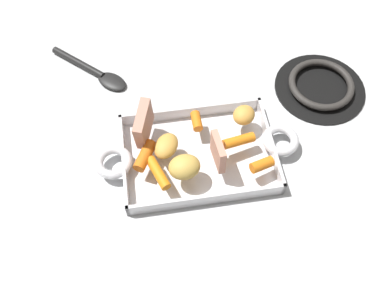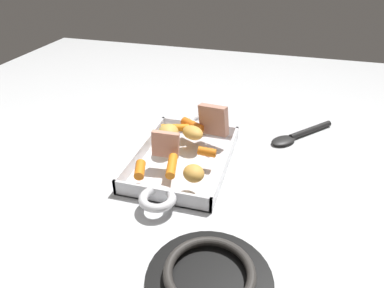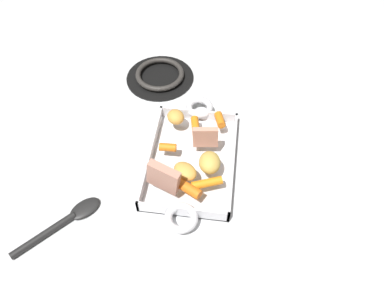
% 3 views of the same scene
% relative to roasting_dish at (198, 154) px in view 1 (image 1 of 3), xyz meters
% --- Properties ---
extents(ground_plane, '(1.92, 1.92, 0.00)m').
position_rel_roasting_dish_xyz_m(ground_plane, '(0.00, 0.00, -0.01)').
color(ground_plane, silver).
extents(roasting_dish, '(0.42, 0.21, 0.04)m').
position_rel_roasting_dish_xyz_m(roasting_dish, '(0.00, 0.00, 0.00)').
color(roasting_dish, silver).
rests_on(roasting_dish, ground_plane).
extents(roast_slice_thick, '(0.02, 0.07, 0.06)m').
position_rel_roasting_dish_xyz_m(roast_slice_thick, '(-0.03, 0.03, 0.05)').
color(roast_slice_thick, tan).
rests_on(roast_slice_thick, roasting_dish).
extents(roast_slice_thin, '(0.04, 0.09, 0.08)m').
position_rel_roasting_dish_xyz_m(roast_slice_thin, '(0.10, -0.05, 0.06)').
color(roast_slice_thin, tan).
rests_on(roast_slice_thin, roasting_dish).
extents(baby_carrot_northeast, '(0.02, 0.04, 0.02)m').
position_rel_roasting_dish_xyz_m(baby_carrot_northeast, '(-0.01, -0.06, 0.03)').
color(baby_carrot_northeast, orange).
rests_on(baby_carrot_northeast, roasting_dish).
extents(baby_carrot_southwest, '(0.05, 0.03, 0.03)m').
position_rel_roasting_dish_xyz_m(baby_carrot_southwest, '(-0.11, 0.06, 0.03)').
color(baby_carrot_southwest, orange).
rests_on(baby_carrot_southwest, roasting_dish).
extents(baby_carrot_northwest, '(0.04, 0.07, 0.02)m').
position_rel_roasting_dish_xyz_m(baby_carrot_northwest, '(0.09, 0.05, 0.03)').
color(baby_carrot_northwest, orange).
rests_on(baby_carrot_northwest, roasting_dish).
extents(baby_carrot_short, '(0.05, 0.07, 0.03)m').
position_rel_roasting_dish_xyz_m(baby_carrot_short, '(0.11, 0.01, 0.04)').
color(baby_carrot_short, orange).
rests_on(baby_carrot_short, roasting_dish).
extents(baby_carrot_long, '(0.07, 0.03, 0.03)m').
position_rel_roasting_dish_xyz_m(baby_carrot_long, '(-0.08, -0.00, 0.03)').
color(baby_carrot_long, orange).
rests_on(baby_carrot_long, roasting_dish).
extents(potato_golden_small, '(0.07, 0.07, 0.03)m').
position_rel_roasting_dish_xyz_m(potato_golden_small, '(0.06, -0.01, 0.04)').
color(potato_golden_small, gold).
rests_on(potato_golden_small, roasting_dish).
extents(potato_near_roast, '(0.06, 0.06, 0.03)m').
position_rel_roasting_dish_xyz_m(potato_near_roast, '(-0.10, -0.06, 0.04)').
color(potato_near_roast, gold).
rests_on(potato_near_roast, roasting_dish).
extents(potato_corner, '(0.07, 0.06, 0.04)m').
position_rel_roasting_dish_xyz_m(potato_corner, '(0.03, 0.05, 0.04)').
color(potato_corner, gold).
rests_on(potato_corner, roasting_dish).
extents(stove_burner_rear, '(0.21, 0.21, 0.02)m').
position_rel_roasting_dish_xyz_m(stove_burner_rear, '(-0.31, -0.14, -0.00)').
color(stove_burner_rear, black).
rests_on(stove_burner_rear, ground_plane).
extents(serving_spoon, '(0.18, 0.17, 0.02)m').
position_rel_roasting_dish_xyz_m(serving_spoon, '(0.20, -0.26, -0.01)').
color(serving_spoon, black).
rests_on(serving_spoon, ground_plane).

